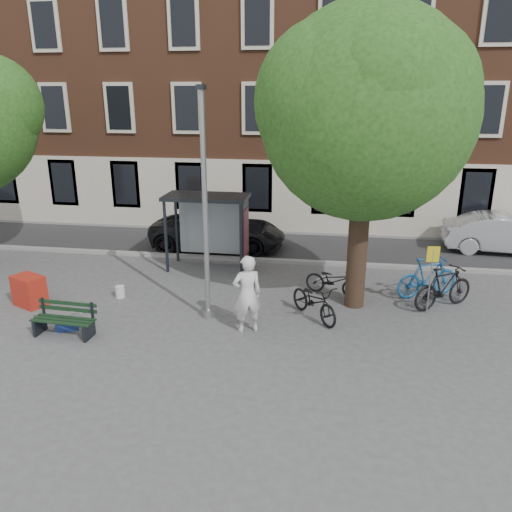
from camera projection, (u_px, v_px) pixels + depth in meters
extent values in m
plane|color=#4C4C4F|center=(209.00, 318.00, 13.79)|extent=(90.00, 90.00, 0.00)
cube|color=#28282B|center=(250.00, 245.00, 20.36)|extent=(40.00, 4.00, 0.01)
cube|color=gray|center=(241.00, 259.00, 18.47)|extent=(40.00, 0.25, 0.12)
cube|color=gray|center=(257.00, 231.00, 22.22)|extent=(40.00, 0.25, 0.12)
cube|color=brown|center=(270.00, 69.00, 23.82)|extent=(30.00, 8.00, 14.00)
cylinder|color=#9EA0A3|center=(205.00, 212.00, 12.86)|extent=(0.14, 0.14, 6.00)
cylinder|color=#9EA0A3|center=(208.00, 314.00, 13.75)|extent=(0.28, 0.28, 0.24)
cube|color=#1E2328|center=(201.00, 87.00, 11.91)|extent=(0.18, 0.35, 0.12)
cylinder|color=black|center=(357.00, 250.00, 14.09)|extent=(0.56, 0.56, 3.40)
sphere|color=#204815|center=(366.00, 114.00, 12.93)|extent=(5.60, 5.60, 5.60)
sphere|color=#204815|center=(402.00, 93.00, 13.02)|extent=(3.92, 3.92, 3.92)
sphere|color=#204815|center=(336.00, 102.00, 12.68)|extent=(4.20, 4.20, 4.20)
sphere|color=#204815|center=(379.00, 89.00, 11.87)|extent=(3.64, 3.64, 3.64)
cube|color=#1E2328|center=(166.00, 237.00, 16.93)|extent=(0.08, 0.08, 2.50)
cube|color=#1E2328|center=(241.00, 241.00, 16.55)|extent=(0.08, 0.08, 2.50)
cube|color=#1E2328|center=(177.00, 228.00, 18.06)|extent=(0.08, 0.08, 2.50)
cube|color=#1E2328|center=(247.00, 231.00, 17.68)|extent=(0.08, 0.08, 2.50)
cube|color=#1E2328|center=(206.00, 197.00, 16.90)|extent=(2.85, 1.45, 0.12)
cube|color=#8C999E|center=(211.00, 226.00, 17.83)|extent=(2.34, 0.04, 2.00)
cube|color=#1E2328|center=(244.00, 232.00, 17.08)|extent=(0.12, 1.14, 2.12)
cube|color=#D84C19|center=(246.00, 232.00, 17.07)|extent=(0.02, 0.90, 1.62)
imported|color=silver|center=(247.00, 294.00, 12.70)|extent=(0.89, 0.76, 2.07)
cube|color=#1E2328|center=(40.00, 326.00, 12.84)|extent=(0.10, 0.52, 0.42)
cube|color=#1E2328|center=(89.00, 331.00, 12.57)|extent=(0.10, 0.52, 0.42)
cube|color=black|center=(59.00, 323.00, 12.48)|extent=(1.63, 0.20, 0.04)
cube|color=black|center=(63.00, 320.00, 12.63)|extent=(1.63, 0.20, 0.04)
cube|color=black|center=(67.00, 317.00, 12.79)|extent=(1.63, 0.20, 0.04)
cube|color=black|center=(68.00, 309.00, 12.82)|extent=(1.63, 0.14, 0.09)
cube|color=black|center=(67.00, 303.00, 12.77)|extent=(1.63, 0.14, 0.09)
imported|color=black|center=(333.00, 281.00, 15.19)|extent=(1.90, 1.21, 0.94)
imported|color=#1A568F|center=(428.00, 277.00, 15.04)|extent=(2.12, 1.48, 1.25)
imported|color=black|center=(314.00, 301.00, 13.59)|extent=(1.74, 1.95, 1.02)
imported|color=black|center=(444.00, 287.00, 14.24)|extent=(2.06, 1.64, 1.25)
imported|color=black|center=(218.00, 231.00, 19.71)|extent=(5.33, 2.57, 1.46)
imported|color=#AAACB2|center=(505.00, 234.00, 19.21)|extent=(4.60, 1.88, 1.48)
cube|color=#A82316|center=(29.00, 291.00, 14.47)|extent=(1.07, 0.92, 0.90)
cube|color=navy|center=(68.00, 325.00, 13.12)|extent=(0.66, 0.57, 0.20)
cylinder|color=silver|center=(120.00, 292.00, 15.11)|extent=(0.29, 0.29, 0.36)
cylinder|color=silver|center=(34.00, 284.00, 15.76)|extent=(0.36, 0.36, 0.36)
cylinder|color=silver|center=(77.00, 317.00, 13.40)|extent=(0.35, 0.35, 0.36)
cylinder|color=#9EA0A3|center=(430.00, 281.00, 13.81)|extent=(0.04, 0.04, 1.89)
cube|color=gold|center=(433.00, 254.00, 13.57)|extent=(0.34, 0.06, 0.44)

